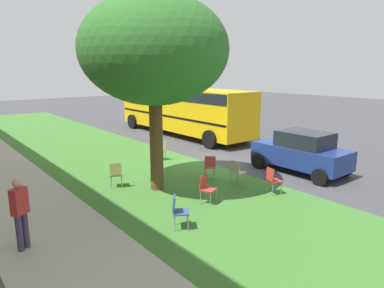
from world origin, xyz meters
The scene contains 14 objects.
ground centered at (0.00, 0.00, 0.00)m, with size 80.00×80.00×0.00m, color #424247.
grass_verge centered at (0.00, 3.20, 0.00)m, with size 48.00×6.00×0.01m, color #3D752D.
sidewalk_strip centered at (0.00, 7.60, 0.00)m, with size 48.00×2.80×0.01m, color #ADA89E.
street_tree centered at (-0.97, 3.75, 4.58)m, with size 4.73×4.73×6.35m.
chair_0 centered at (0.03, 4.79, 0.52)m, with size 0.57×0.56×0.88m.
chair_1 centered at (-1.26, 1.61, 0.52)m, with size 0.58×0.58×0.88m.
chair_2 centered at (-3.76, 1.11, 0.52)m, with size 0.52×0.52×0.88m.
chair_3 centered at (-2.39, 1.34, 0.52)m, with size 0.44×0.44×0.88m.
chair_4 centered at (2.10, 1.54, 0.52)m, with size 0.52×0.52×0.88m.
chair_5 centered at (-3.84, 5.00, 0.52)m, with size 0.58×0.58×0.88m.
chair_6 centered at (-2.99, 3.30, 0.52)m, with size 0.53×0.53×0.88m.
parked_car centered at (-2.91, -1.74, 0.84)m, with size 3.70×1.92×1.65m.
school_bus centered at (6.47, -2.98, 1.76)m, with size 10.40×2.80×2.88m.
pedestrian_0 centered at (-2.47, 8.35, 0.93)m, with size 0.36×0.41×1.69m.
Camera 1 is at (-10.45, 9.87, 4.00)m, focal length 32.22 mm.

